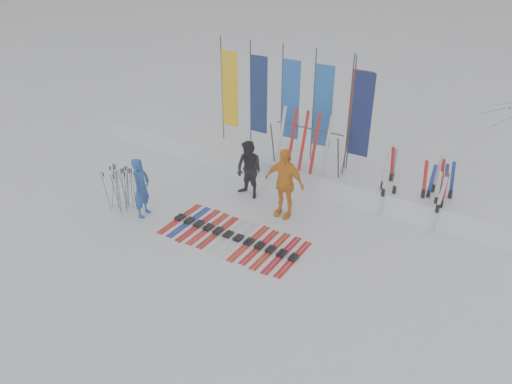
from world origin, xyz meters
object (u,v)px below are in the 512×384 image
Objects in this scene: person_blue at (141,188)px; ski_row at (233,237)px; person_black at (249,170)px; person_yellow at (284,183)px; ski_rack at (309,142)px.

ski_row is at bearing -95.16° from person_blue.
person_blue is at bearing -118.75° from person_black.
person_yellow reaches higher than ski_row.
ski_rack is at bearing 97.80° from person_yellow.
person_black is at bearing 111.67° from ski_row.
person_black is 0.87× the size of person_yellow.
ski_row is (2.56, 0.32, -0.76)m from person_blue.
person_yellow is (3.08, 1.90, 0.14)m from person_blue.
ski_rack is (1.10, 1.35, 0.57)m from person_black.
ski_row is 3.58m from ski_rack.
person_black is at bearing 165.18° from person_yellow.
ski_row is at bearing -95.53° from ski_rack.
ski_rack reaches higher than person_black.
person_black is at bearing -50.47° from person_blue.
ski_rack reaches higher than person_blue.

